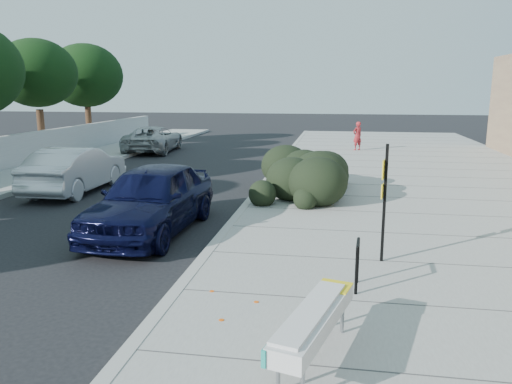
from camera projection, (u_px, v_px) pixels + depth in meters
ground at (208, 258)px, 10.34m from camera, size 120.00×120.00×0.00m
sidewalk_near at (443, 209)px, 14.25m from camera, size 11.20×50.00×0.15m
curb_near at (250, 201)px, 15.15m from camera, size 0.22×50.00×0.17m
curb_far at (12, 192)px, 16.43m from camera, size 0.22×50.00×0.17m
tree_far_e at (36, 73)px, 25.01m from camera, size 4.00×4.00×5.90m
tree_far_f at (86, 76)px, 29.84m from camera, size 4.40×4.40×6.07m
bench at (314, 320)px, 6.11m from camera, size 1.00×2.19×0.65m
bike_rack at (357, 260)px, 8.32m from camera, size 0.09×0.56×0.82m
sign_post at (384, 195)px, 9.48m from camera, size 0.12×0.26×2.29m
hedge at (303, 166)px, 15.98m from camera, size 3.83×5.09×1.71m
sedan_navy at (151, 199)px, 12.07m from camera, size 2.16×4.99×1.68m
wagon_silver at (76, 169)px, 16.84m from camera, size 1.72×4.69×1.53m
suv_silver at (153, 139)px, 27.49m from camera, size 2.77×5.26×1.41m
pedestrian at (357, 136)px, 27.00m from camera, size 0.67×0.64×1.54m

